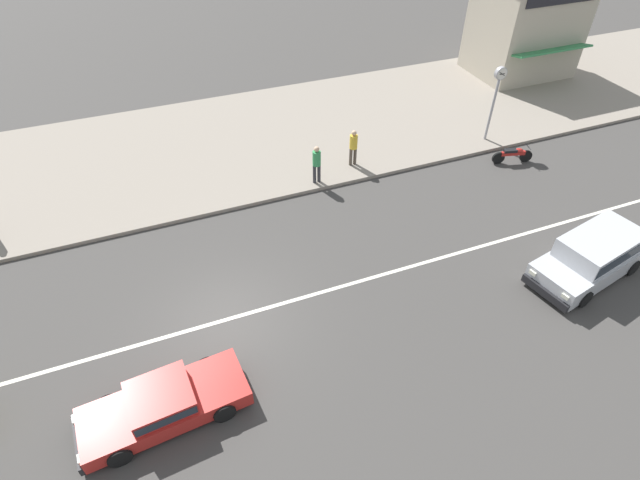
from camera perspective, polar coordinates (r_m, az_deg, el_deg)
ground_plane at (r=16.08m, az=-10.56°, el=-8.92°), size 160.00×160.00×0.00m
lane_centre_stripe at (r=16.08m, az=-10.56°, el=-8.91°), size 50.40×0.14×0.01m
kerb_strip at (r=24.12m, az=-16.30°, el=9.40°), size 68.00×10.00×0.15m
sedan_red_2 at (r=14.10m, az=-17.50°, el=-17.45°), size 4.48×2.03×1.06m
minivan_silver_4 at (r=19.00m, az=28.83°, el=-1.43°), size 4.61×2.60×1.56m
motorcycle_0 at (r=24.09m, az=21.21°, el=9.11°), size 1.80×0.71×0.80m
street_clock at (r=24.38m, az=19.58°, el=16.03°), size 0.56×0.22×3.50m
pedestrian_by_shop at (r=20.63m, az=-0.38°, el=8.93°), size 0.34×0.34×1.70m
pedestrian_far_end at (r=21.86m, az=3.84°, el=10.77°), size 0.34×0.34×1.66m
shopfront_corner_warung at (r=32.69m, az=22.42°, el=21.57°), size 5.37×4.97×5.05m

